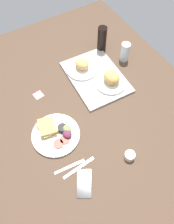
{
  "coord_description": "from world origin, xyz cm",
  "views": [
    {
      "loc": [
        60.9,
        -31.65,
        114.17
      ],
      "look_at": [
        2.0,
        3.0,
        4.0
      ],
      "focal_mm": 35.47,
      "sensor_mm": 36.0,
      "label": 1
    }
  ],
  "objects_px": {
    "plate_with_salad": "(56,133)",
    "knife": "(79,168)",
    "bread_plate_near": "(82,66)",
    "soda_bottle": "(102,39)",
    "cell_phone": "(84,183)",
    "drinking_glass": "(125,52)",
    "fork": "(69,167)",
    "bread_plate_far": "(111,79)",
    "espresso_cup": "(130,156)",
    "sticky_note": "(38,95)",
    "serving_tray": "(96,77)"
  },
  "relations": [
    {
      "from": "plate_with_salad",
      "to": "knife",
      "type": "xyz_separation_m",
      "value": [
        0.24,
        0.02,
        -0.02
      ]
    },
    {
      "from": "bread_plate_near",
      "to": "plate_with_salad",
      "type": "xyz_separation_m",
      "value": [
        0.35,
        -0.37,
        -0.03
      ]
    },
    {
      "from": "soda_bottle",
      "to": "cell_phone",
      "type": "height_order",
      "value": "soda_bottle"
    },
    {
      "from": "drinking_glass",
      "to": "fork",
      "type": "distance_m",
      "value": 0.86
    },
    {
      "from": "drinking_glass",
      "to": "bread_plate_far",
      "type": "bearing_deg",
      "value": -55.13
    },
    {
      "from": "espresso_cup",
      "to": "fork",
      "type": "xyz_separation_m",
      "value": [
        -0.12,
        -0.3,
        -0.02
      ]
    },
    {
      "from": "bread_plate_far",
      "to": "sticky_note",
      "type": "distance_m",
      "value": 0.48
    },
    {
      "from": "bread_plate_far",
      "to": "espresso_cup",
      "type": "bearing_deg",
      "value": -22.33
    },
    {
      "from": "plate_with_salad",
      "to": "bread_plate_near",
      "type": "bearing_deg",
      "value": 133.2
    },
    {
      "from": "plate_with_salad",
      "to": "espresso_cup",
      "type": "relative_size",
      "value": 4.87
    },
    {
      "from": "soda_bottle",
      "to": "fork",
      "type": "distance_m",
      "value": 0.91
    },
    {
      "from": "bread_plate_far",
      "to": "sticky_note",
      "type": "height_order",
      "value": "bread_plate_far"
    },
    {
      "from": "espresso_cup",
      "to": "fork",
      "type": "height_order",
      "value": "espresso_cup"
    },
    {
      "from": "knife",
      "to": "sticky_note",
      "type": "bearing_deg",
      "value": 84.09
    },
    {
      "from": "bread_plate_far",
      "to": "knife",
      "type": "distance_m",
      "value": 0.6
    },
    {
      "from": "bread_plate_far",
      "to": "cell_phone",
      "type": "xyz_separation_m",
      "value": [
        0.47,
        -0.47,
        -0.05
      ]
    },
    {
      "from": "plate_with_salad",
      "to": "drinking_glass",
      "type": "relative_size",
      "value": 2.0
    },
    {
      "from": "bread_plate_near",
      "to": "bread_plate_far",
      "type": "distance_m",
      "value": 0.23
    },
    {
      "from": "bread_plate_near",
      "to": "fork",
      "type": "xyz_separation_m",
      "value": [
        0.55,
        -0.39,
        -0.04
      ]
    },
    {
      "from": "sticky_note",
      "to": "plate_with_salad",
      "type": "bearing_deg",
      "value": -4.67
    },
    {
      "from": "bread_plate_near",
      "to": "plate_with_salad",
      "type": "height_order",
      "value": "bread_plate_near"
    },
    {
      "from": "bread_plate_near",
      "to": "fork",
      "type": "relative_size",
      "value": 1.25
    },
    {
      "from": "bread_plate_far",
      "to": "drinking_glass",
      "type": "height_order",
      "value": "drinking_glass"
    },
    {
      "from": "bread_plate_near",
      "to": "sticky_note",
      "type": "bearing_deg",
      "value": -83.44
    },
    {
      "from": "fork",
      "to": "knife",
      "type": "bearing_deg",
      "value": -31.74
    },
    {
      "from": "cell_phone",
      "to": "sticky_note",
      "type": "distance_m",
      "value": 0.63
    },
    {
      "from": "bread_plate_near",
      "to": "sticky_note",
      "type": "relative_size",
      "value": 3.8
    },
    {
      "from": "bread_plate_far",
      "to": "sticky_note",
      "type": "relative_size",
      "value": 3.58
    },
    {
      "from": "bread_plate_near",
      "to": "fork",
      "type": "distance_m",
      "value": 0.68
    },
    {
      "from": "soda_bottle",
      "to": "espresso_cup",
      "type": "distance_m",
      "value": 0.84
    },
    {
      "from": "plate_with_salad",
      "to": "sticky_note",
      "type": "xyz_separation_m",
      "value": [
        -0.31,
        0.03,
        -0.02
      ]
    },
    {
      "from": "espresso_cup",
      "to": "sticky_note",
      "type": "bearing_deg",
      "value": -158.08
    },
    {
      "from": "drinking_glass",
      "to": "espresso_cup",
      "type": "bearing_deg",
      "value": -33.08
    },
    {
      "from": "bread_plate_far",
      "to": "plate_with_salad",
      "type": "xyz_separation_m",
      "value": [
        0.15,
        -0.47,
        -0.03
      ]
    },
    {
      "from": "bread_plate_near",
      "to": "soda_bottle",
      "type": "distance_m",
      "value": 0.25
    },
    {
      "from": "bread_plate_near",
      "to": "fork",
      "type": "height_order",
      "value": "bread_plate_near"
    },
    {
      "from": "soda_bottle",
      "to": "cell_phone",
      "type": "distance_m",
      "value": 0.98
    },
    {
      "from": "bread_plate_near",
      "to": "soda_bottle",
      "type": "bearing_deg",
      "value": 115.62
    },
    {
      "from": "serving_tray",
      "to": "espresso_cup",
      "type": "height_order",
      "value": "espresso_cup"
    },
    {
      "from": "knife",
      "to": "bread_plate_far",
      "type": "bearing_deg",
      "value": 35.11
    },
    {
      "from": "bread_plate_near",
      "to": "drinking_glass",
      "type": "xyz_separation_m",
      "value": [
        0.06,
        0.31,
        0.02
      ]
    },
    {
      "from": "serving_tray",
      "to": "plate_with_salad",
      "type": "bearing_deg",
      "value": -59.64
    },
    {
      "from": "sticky_note",
      "to": "soda_bottle",
      "type": "bearing_deg",
      "value": 104.54
    },
    {
      "from": "drinking_glass",
      "to": "fork",
      "type": "bearing_deg",
      "value": -54.72
    },
    {
      "from": "serving_tray",
      "to": "sticky_note",
      "type": "bearing_deg",
      "value": -99.04
    },
    {
      "from": "espresso_cup",
      "to": "sticky_note",
      "type": "height_order",
      "value": "espresso_cup"
    },
    {
      "from": "bread_plate_far",
      "to": "fork",
      "type": "bearing_deg",
      "value": -54.54
    },
    {
      "from": "cell_phone",
      "to": "sticky_note",
      "type": "bearing_deg",
      "value": -152.01
    },
    {
      "from": "serving_tray",
      "to": "sticky_note",
      "type": "height_order",
      "value": "serving_tray"
    },
    {
      "from": "fork",
      "to": "knife",
      "type": "relative_size",
      "value": 0.89
    }
  ]
}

